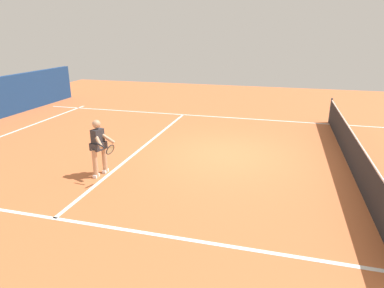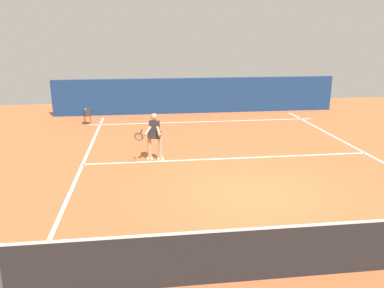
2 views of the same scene
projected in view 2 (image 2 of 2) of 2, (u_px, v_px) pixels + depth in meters
ground_plane at (255, 192)px, 10.02m from camera, size 28.56×28.56×0.00m
court_back_wall at (197, 96)px, 19.96m from camera, size 14.56×0.24×1.80m
baseline_marking at (204, 122)px, 18.11m from camera, size 10.56×0.10×0.01m
service_line_marking at (230, 158)px, 12.76m from camera, size 9.56×0.10×0.01m
sideline_right_marking at (66, 202)px, 9.43m from camera, size 0.10×19.97×0.01m
court_net at (317, 250)px, 6.45m from camera, size 10.24×0.08×1.06m
tennis_player at (154, 135)px, 12.39m from camera, size 0.92×0.90×1.55m
tennis_ball_near at (125, 122)px, 17.93m from camera, size 0.07×0.07×0.07m
ball_hopper at (87, 113)px, 17.44m from camera, size 0.36×0.36×0.74m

